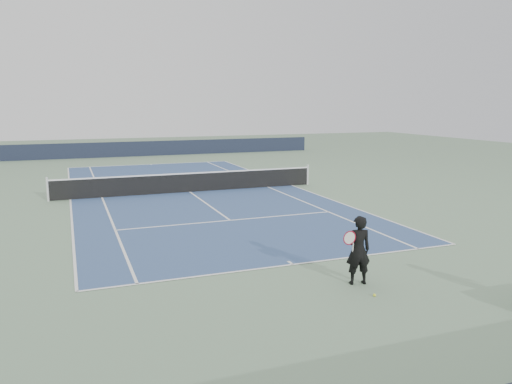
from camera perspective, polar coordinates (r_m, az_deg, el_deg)
name	(u,v)px	position (r m, az deg, el deg)	size (l,w,h in m)	color
ground	(190,192)	(24.55, -7.57, -0.02)	(80.00, 80.00, 0.00)	slate
court_surface	(190,192)	(24.55, -7.57, 0.00)	(10.97, 23.77, 0.01)	#334C79
tennis_net	(190,182)	(24.47, -7.60, 1.15)	(12.90, 0.10, 1.07)	silver
windscreen_far	(139,149)	(41.95, -13.27, 4.83)	(30.00, 0.25, 1.20)	black
tennis_player	(358,250)	(12.20, 11.60, -6.51)	(0.80, 0.56, 1.68)	black
tennis_ball	(374,295)	(11.76, 13.39, -11.39)	(0.07, 0.07, 0.07)	yellow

